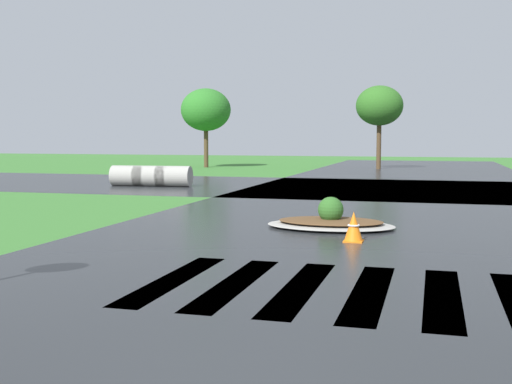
{
  "coord_description": "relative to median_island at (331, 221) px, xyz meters",
  "views": [
    {
      "loc": [
        1.21,
        -3.74,
        1.99
      ],
      "look_at": [
        -2.15,
        8.29,
        0.9
      ],
      "focal_mm": 44.8,
      "sensor_mm": 36.0,
      "label": 1
    }
  ],
  "objects": [
    {
      "name": "asphalt_roadway",
      "position": [
        0.93,
        0.02,
        -0.14
      ],
      "size": [
        11.5,
        80.0,
        0.01
      ],
      "primitive_type": "cube",
      "color": "#232628",
      "rests_on": "ground"
    },
    {
      "name": "asphalt_cross_road",
      "position": [
        0.93,
        11.02,
        -0.14
      ],
      "size": [
        90.0,
        10.35,
        0.01
      ],
      "primitive_type": "cube",
      "color": "#232628",
      "rests_on": "ground"
    },
    {
      "name": "crosswalk_stripes",
      "position": [
        0.93,
        -5.6,
        -0.14
      ],
      "size": [
        4.95,
        3.19,
        0.01
      ],
      "color": "white",
      "rests_on": "ground"
    },
    {
      "name": "median_island",
      "position": [
        0.0,
        0.0,
        0.0
      ],
      "size": [
        2.79,
        1.84,
        0.68
      ],
      "color": "#9E9B93",
      "rests_on": "ground"
    },
    {
      "name": "drainage_pipe_stack",
      "position": [
        -8.73,
        9.64,
        0.27
      ],
      "size": [
        3.3,
        1.09,
        0.82
      ],
      "color": "#9E9B93",
      "rests_on": "ground"
    },
    {
      "name": "traffic_cone",
      "position": [
        0.71,
        -1.72,
        0.14
      ],
      "size": [
        0.37,
        0.37,
        0.58
      ],
      "color": "orange",
      "rests_on": "ground"
    }
  ]
}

